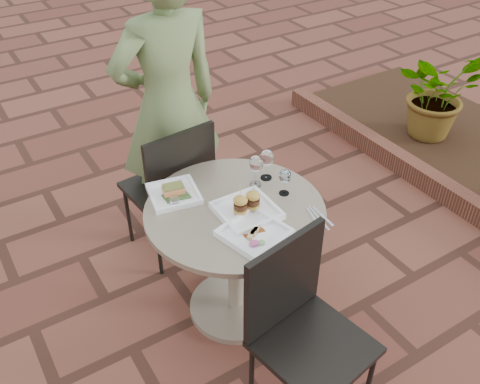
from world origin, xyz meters
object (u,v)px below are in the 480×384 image
plate_salmon (174,193)px  cafe_table (235,246)px  chair_near (300,319)px  diner (168,107)px  plate_tuna (254,233)px  chair_far (173,183)px  plate_sliders (247,208)px

plate_salmon → cafe_table: bearing=-50.1°
chair_near → diner: size_ratio=0.51×
chair_near → plate_tuna: 0.44m
cafe_table → plate_salmon: size_ratio=3.17×
chair_far → plate_tuna: bearing=86.8°
chair_near → diner: (0.09, 1.42, 0.37)m
cafe_table → chair_far: bearing=95.7°
chair_far → plate_salmon: 0.42m
chair_near → plate_tuna: (0.02, 0.39, 0.20)m
plate_sliders → plate_tuna: size_ratio=0.85×
cafe_table → plate_salmon: plate_salmon is taller
cafe_table → plate_sliders: plate_sliders is taller
chair_far → diner: (0.11, 0.22, 0.37)m
chair_near → plate_sliders: 0.59m
chair_far → chair_near: (0.01, -1.20, 0.00)m
plate_sliders → plate_tuna: bearing=-110.6°
plate_salmon → plate_sliders: (0.24, -0.31, 0.01)m
cafe_table → chair_far: 0.60m
cafe_table → plate_sliders: (0.03, -0.06, 0.28)m
chair_near → plate_salmon: chair_near is taller
chair_far → plate_salmon: chair_far is taller
chair_far → chair_near: 1.20m
plate_sliders → chair_far: bearing=97.8°
plate_salmon → chair_far: bearing=66.4°
plate_sliders → plate_tuna: plate_sliders is taller
chair_far → plate_sliders: (0.09, -0.65, 0.21)m
chair_far → chair_near: same height
chair_near → cafe_table: bearing=75.9°
cafe_table → plate_salmon: (-0.21, 0.25, 0.27)m
diner → plate_tuna: diner is taller
cafe_table → chair_near: 0.61m
diner → plate_sliders: (-0.02, -0.87, -0.15)m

